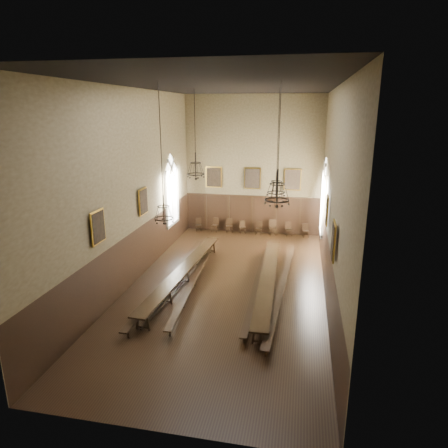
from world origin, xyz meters
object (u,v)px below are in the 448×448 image
(chair_7, at_px, (306,233))
(chandelier_front_left, at_px, (164,208))
(bench_right_outer, at_px, (282,288))
(chair_4, at_px, (259,231))
(chair_1, at_px, (215,228))
(chandelier_back_left, at_px, (196,169))
(bench_right_inner, at_px, (257,286))
(table_left, at_px, (184,276))
(table_right, at_px, (268,283))
(bench_left_inner, at_px, (195,280))
(bench_left_outer, at_px, (171,278))
(chair_0, at_px, (199,227))
(chair_5, at_px, (273,231))
(chair_3, at_px, (243,230))
(chair_6, at_px, (289,232))
(chandelier_back_right, at_px, (276,186))
(chandelier_front_right, at_px, (277,193))
(chair_2, at_px, (230,228))

(chair_7, xyz_separation_m, chandelier_front_left, (-5.67, -11.07, 4.05))
(bench_right_outer, relative_size, chair_4, 12.22)
(chair_1, distance_m, chandelier_back_left, 7.89)
(bench_right_outer, bearing_deg, bench_right_inner, 179.05)
(table_left, height_order, chair_7, chair_7)
(chair_1, bearing_deg, table_right, -48.19)
(bench_left_inner, relative_size, bench_right_outer, 0.91)
(bench_left_outer, bearing_deg, table_right, 1.92)
(bench_right_inner, distance_m, chair_7, 9.04)
(bench_right_outer, height_order, chair_0, chair_0)
(chair_1, relative_size, chair_5, 0.91)
(chair_4, bearing_deg, bench_left_outer, -107.61)
(chair_4, xyz_separation_m, chandelier_back_left, (-2.61, -6.12, 4.92))
(chair_5, relative_size, chandelier_front_left, 0.20)
(bench_left_outer, bearing_deg, chair_3, 76.43)
(bench_right_outer, distance_m, chair_1, 10.14)
(chair_6, height_order, chandelier_back_right, chandelier_back_right)
(bench_right_outer, distance_m, chandelier_front_right, 5.21)
(chair_2, bearing_deg, chair_0, 168.30)
(chair_0, relative_size, chair_7, 1.00)
(bench_right_outer, distance_m, chair_4, 8.99)
(bench_right_outer, bearing_deg, chair_1, 119.71)
(bench_right_inner, bearing_deg, bench_left_outer, 179.43)
(chair_1, relative_size, chandelier_front_left, 0.18)
(chair_1, bearing_deg, bench_left_outer, -76.51)
(bench_left_outer, distance_m, chair_0, 8.78)
(bench_left_outer, bearing_deg, chair_6, 59.59)
(bench_right_inner, bearing_deg, chandelier_back_right, 80.89)
(chair_0, height_order, chair_4, chair_4)
(chandelier_front_left, bearing_deg, chandelier_back_right, 53.78)
(bench_left_inner, xyz_separation_m, chair_7, (5.14, 8.68, -0.02))
(chair_3, distance_m, chandelier_front_left, 11.88)
(bench_left_inner, bearing_deg, table_left, 163.78)
(bench_right_inner, relative_size, chair_0, 10.66)
(table_left, distance_m, chandelier_front_left, 4.69)
(table_right, bearing_deg, chair_7, 78.84)
(bench_right_outer, height_order, chair_4, chair_4)
(chair_4, height_order, chandelier_front_left, chandelier_front_left)
(chandelier_back_left, bearing_deg, table_left, -91.10)
(bench_left_outer, xyz_separation_m, chandelier_front_left, (0.61, -2.33, 4.02))
(chandelier_front_right, bearing_deg, bench_right_outer, 83.30)
(chandelier_back_left, bearing_deg, chandelier_front_right, -47.12)
(table_left, height_order, chandelier_back_left, chandelier_back_left)
(chair_1, relative_size, chair_7, 1.09)
(bench_left_inner, xyz_separation_m, chair_6, (4.04, 8.75, -0.00))
(chair_4, distance_m, chair_6, 1.97)
(bench_right_inner, xyz_separation_m, chair_4, (-0.90, 8.73, -0.00))
(bench_left_inner, xyz_separation_m, chair_0, (-2.08, 8.67, -0.02))
(table_right, relative_size, chair_7, 11.34)
(chair_1, height_order, chair_2, chair_2)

